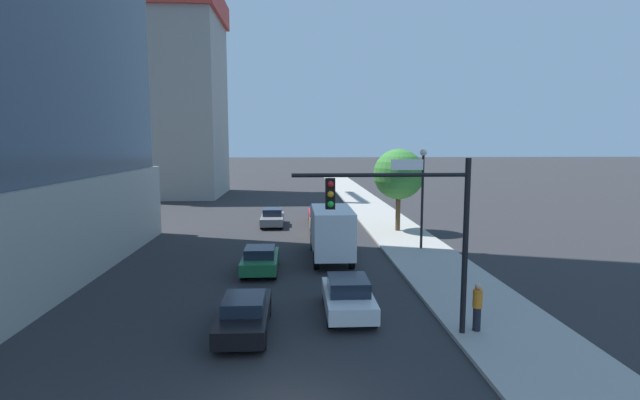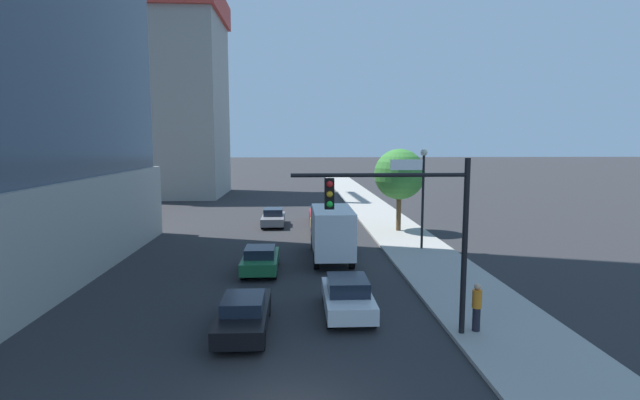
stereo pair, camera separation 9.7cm
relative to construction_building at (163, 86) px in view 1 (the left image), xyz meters
The scene contains 13 objects.
sidewalk 42.29m from the construction_building, 52.41° to the right, with size 4.49×120.00×0.15m, color #9E9B93.
construction_building is the anchor object (origin of this frame).
traffic_light_pole 51.87m from the construction_building, 66.38° to the right, with size 6.17×0.48×6.24m.
street_lamp 42.42m from the construction_building, 53.39° to the right, with size 0.44×0.44×6.33m.
street_tree 37.62m from the construction_building, 47.81° to the right, with size 3.85×3.85×6.25m.
car_gray 30.80m from the construction_building, 58.08° to the right, with size 1.82×4.52×1.42m.
car_white 49.82m from the construction_building, 67.11° to the right, with size 1.88×4.28×1.51m.
car_gold 35.90m from the construction_building, 55.94° to the right, with size 1.94×4.66×1.42m.
car_black 50.02m from the construction_building, 72.25° to the right, with size 1.75×4.63×1.37m.
car_red 31.73m from the construction_building, 49.58° to the right, with size 1.79×4.36×1.35m.
car_green 42.70m from the construction_building, 68.77° to the right, with size 1.84×4.14×1.41m.
box_truck 41.62m from the construction_building, 62.00° to the right, with size 2.25×6.95×3.15m.
pedestrian_orange_shirt 53.56m from the construction_building, 63.61° to the right, with size 0.34×0.34×1.75m.
Camera 1 is at (0.15, -11.21, 6.95)m, focal length 26.88 mm.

